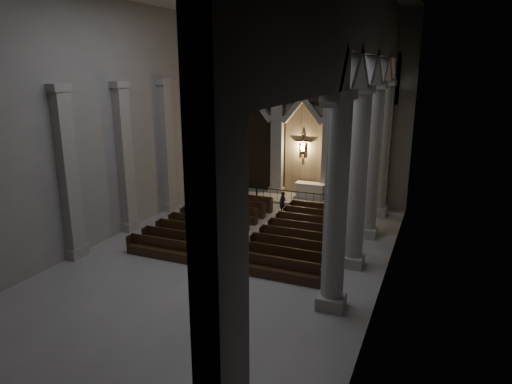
% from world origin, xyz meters
% --- Properties ---
extents(room, '(24.00, 24.10, 12.00)m').
position_xyz_m(room, '(0.00, 0.00, 7.60)').
color(room, gray).
rests_on(room, ground).
extents(sanctuary_wall, '(14.00, 0.77, 12.00)m').
position_xyz_m(sanctuary_wall, '(0.00, 11.54, 6.62)').
color(sanctuary_wall, '#9E9B93').
rests_on(sanctuary_wall, ground).
extents(right_arcade, '(1.00, 24.00, 12.00)m').
position_xyz_m(right_arcade, '(5.50, 1.33, 7.83)').
color(right_arcade, '#9E9B93').
rests_on(right_arcade, ground).
extents(left_pilasters, '(0.60, 13.00, 8.03)m').
position_xyz_m(left_pilasters, '(-6.75, 3.50, 3.91)').
color(left_pilasters, '#9E9B93').
rests_on(left_pilasters, ground).
extents(sanctuary_step, '(8.50, 2.60, 0.15)m').
position_xyz_m(sanctuary_step, '(0.00, 10.60, 0.07)').
color(sanctuary_step, '#9E9B93').
rests_on(sanctuary_step, ground).
extents(altar, '(2.00, 0.80, 1.01)m').
position_xyz_m(altar, '(0.79, 11.03, 0.66)').
color(altar, beige).
rests_on(altar, sanctuary_step).
extents(altar_rail, '(4.99, 0.09, 0.98)m').
position_xyz_m(altar_rail, '(0.00, 9.38, 0.65)').
color(altar_rail, black).
rests_on(altar_rail, ground).
extents(candle_stand_left, '(0.23, 0.23, 1.37)m').
position_xyz_m(candle_stand_left, '(-3.48, 9.41, 0.37)').
color(candle_stand_left, olive).
rests_on(candle_stand_left, ground).
extents(candle_stand_right, '(0.23, 0.23, 1.35)m').
position_xyz_m(candle_stand_right, '(3.12, 9.70, 0.37)').
color(candle_stand_right, olive).
rests_on(candle_stand_right, ground).
extents(pews, '(9.57, 8.90, 0.93)m').
position_xyz_m(pews, '(-0.00, 3.15, 0.30)').
color(pews, black).
rests_on(pews, ground).
extents(worshipper, '(0.59, 0.50, 1.37)m').
position_xyz_m(worshipper, '(0.06, 7.46, 0.69)').
color(worshipper, black).
rests_on(worshipper, ground).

